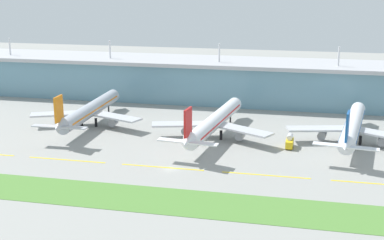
# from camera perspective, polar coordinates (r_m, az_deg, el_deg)

# --- Properties ---
(ground_plane) EXTENTS (600.00, 600.00, 0.00)m
(ground_plane) POSITION_cam_1_polar(r_m,az_deg,el_deg) (173.24, -2.37, -5.34)
(ground_plane) COLOR gray
(terminal_building) EXTENTS (288.00, 34.00, 29.74)m
(terminal_building) POSITION_cam_1_polar(r_m,az_deg,el_deg) (265.76, 3.11, 4.29)
(terminal_building) COLOR #6693A8
(terminal_building) RESTS_ON ground
(airliner_near) EXTENTS (48.79, 66.70, 18.90)m
(airliner_near) POSITION_cam_1_polar(r_m,az_deg,el_deg) (226.03, -11.00, 1.01)
(airliner_near) COLOR #ADB2BC
(airliner_near) RESTS_ON ground
(airliner_middle) EXTENTS (48.44, 70.26, 18.90)m
(airliner_middle) POSITION_cam_1_polar(r_m,az_deg,el_deg) (204.81, 2.42, -0.19)
(airliner_middle) COLOR white
(airliner_middle) RESTS_ON ground
(airliner_far) EXTENTS (48.26, 66.45, 18.90)m
(airliner_far) POSITION_cam_1_polar(r_m,az_deg,el_deg) (206.99, 16.94, -0.69)
(airliner_far) COLOR white
(airliner_far) RESTS_ON ground
(taxiway_stripe_mid_west) EXTENTS (28.00, 0.70, 0.04)m
(taxiway_stripe_mid_west) POSITION_cam_1_polar(r_m,az_deg,el_deg) (186.72, -13.35, -4.21)
(taxiway_stripe_mid_west) COLOR yellow
(taxiway_stripe_mid_west) RESTS_ON ground
(taxiway_stripe_centre) EXTENTS (28.00, 0.70, 0.04)m
(taxiway_stripe_centre) POSITION_cam_1_polar(r_m,az_deg,el_deg) (175.16, -3.21, -5.11)
(taxiway_stripe_centre) COLOR yellow
(taxiway_stripe_centre) RESTS_ON ground
(taxiway_stripe_mid_east) EXTENTS (28.00, 0.70, 0.04)m
(taxiway_stripe_mid_east) POSITION_cam_1_polar(r_m,az_deg,el_deg) (169.74, 7.98, -5.92)
(taxiway_stripe_mid_east) COLOR yellow
(taxiway_stripe_mid_east) RESTS_ON ground
(taxiway_stripe_east) EXTENTS (28.00, 0.70, 0.04)m
(taxiway_stripe_east) POSITION_cam_1_polar(r_m,az_deg,el_deg) (171.03, 19.48, -6.52)
(taxiway_stripe_east) COLOR yellow
(taxiway_stripe_east) RESTS_ON ground
(grass_verge) EXTENTS (300.00, 18.00, 0.10)m
(grass_verge) POSITION_cam_1_polar(r_m,az_deg,el_deg) (151.31, -4.74, -8.51)
(grass_verge) COLOR #518438
(grass_verge) RESTS_ON ground
(fuel_truck) EXTENTS (2.86, 7.27, 4.95)m
(fuel_truck) POSITION_cam_1_polar(r_m,az_deg,el_deg) (197.32, 10.49, -2.31)
(fuel_truck) COLOR gold
(fuel_truck) RESTS_ON ground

